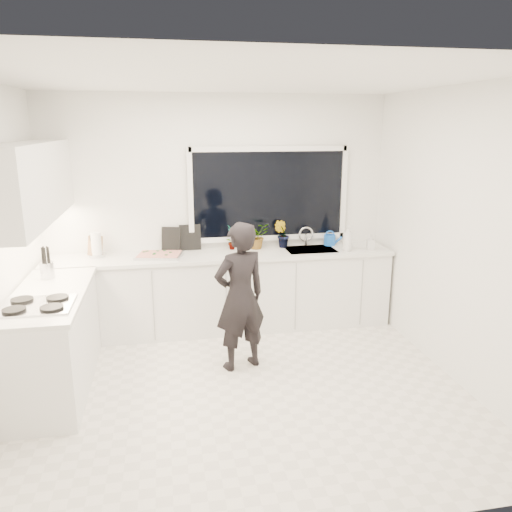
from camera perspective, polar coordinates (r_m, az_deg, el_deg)
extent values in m
cube|color=beige|center=(4.75, -1.50, -15.03)|extent=(4.00, 3.50, 0.02)
cube|color=white|center=(5.95, -4.28, 5.06)|extent=(4.00, 0.02, 2.70)
cube|color=white|center=(4.96, 22.00, 2.06)|extent=(0.02, 3.50, 2.70)
cube|color=white|center=(4.14, -1.77, 19.77)|extent=(4.00, 3.50, 0.02)
cube|color=black|center=(5.98, 1.48, 7.08)|extent=(1.80, 0.02, 1.00)
cube|color=white|center=(5.88, -3.78, -4.22)|extent=(3.92, 0.58, 0.88)
cube|color=white|center=(4.92, -22.06, -9.19)|extent=(0.58, 1.60, 0.88)
cube|color=silver|center=(5.73, -3.84, 0.10)|extent=(3.94, 0.62, 0.04)
cube|color=silver|center=(4.77, -22.59, -4.11)|extent=(0.62, 1.60, 0.04)
cube|color=white|center=(4.93, -24.25, 7.68)|extent=(0.34, 2.10, 0.70)
cube|color=silver|center=(5.96, 6.23, 0.31)|extent=(0.58, 0.42, 0.14)
cylinder|color=silver|center=(6.11, 5.73, 2.22)|extent=(0.03, 0.03, 0.22)
cube|color=black|center=(4.44, -23.78, -5.12)|extent=(0.56, 0.48, 0.03)
imported|color=black|center=(4.84, -1.84, -4.68)|extent=(0.63, 0.51, 1.48)
cube|color=silver|center=(5.67, -10.98, 0.05)|extent=(0.56, 0.46, 0.03)
cube|color=#AF2C17|center=(5.67, -10.99, 0.22)|extent=(0.51, 0.41, 0.01)
cylinder|color=blue|center=(6.17, 8.41, 1.83)|extent=(0.15, 0.15, 0.13)
cylinder|color=silver|center=(5.82, -17.78, 1.15)|extent=(0.13, 0.13, 0.26)
cube|color=#A46D4C|center=(5.86, -17.90, 1.04)|extent=(0.15, 0.13, 0.22)
cylinder|color=silver|center=(5.18, -22.75, -1.51)|extent=(0.15, 0.15, 0.16)
cube|color=black|center=(5.90, -9.69, 1.94)|extent=(0.22, 0.08, 0.28)
cube|color=black|center=(5.91, -7.54, 2.14)|extent=(0.25, 0.02, 0.30)
imported|color=#26662D|center=(5.88, -2.78, 2.12)|extent=(0.16, 0.18, 0.29)
imported|color=#26662D|center=(5.92, 0.09, 2.31)|extent=(0.33, 0.30, 0.30)
imported|color=#26662D|center=(5.98, 2.97, 2.50)|extent=(0.22, 0.20, 0.32)
imported|color=#D8BF66|center=(5.90, 10.45, 2.03)|extent=(0.16, 0.16, 0.30)
imported|color=#D8BF66|center=(6.02, 12.96, 1.56)|extent=(0.10, 0.10, 0.18)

